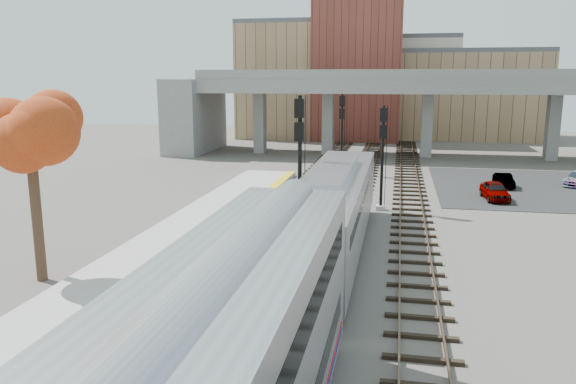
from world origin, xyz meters
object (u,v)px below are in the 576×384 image
at_px(signal_mast_mid, 382,160).
at_px(locomotive, 334,209).
at_px(signal_mast_near, 300,167).
at_px(car_b, 504,181).
at_px(car_a, 495,191).
at_px(tree, 29,128).
at_px(signal_mast_far, 342,134).

bearing_deg(signal_mast_mid, locomotive, -101.30).
xyz_separation_m(locomotive, signal_mast_near, (-2.10, 2.22, 1.68)).
relative_size(signal_mast_near, car_b, 2.35).
xyz_separation_m(locomotive, car_a, (9.92, 14.76, -1.58)).
height_order(signal_mast_mid, tree, tree).
bearing_deg(signal_mast_near, car_a, 46.19).
distance_m(signal_mast_mid, car_b, 13.84).
distance_m(tree, car_b, 35.41).
bearing_deg(car_b, signal_mast_near, -130.26).
bearing_deg(signal_mast_near, tree, -139.45).
relative_size(signal_mast_near, signal_mast_far, 1.07).
bearing_deg(car_b, tree, -134.66).
distance_m(signal_mast_near, car_a, 17.67).
distance_m(locomotive, signal_mast_mid, 10.27).
bearing_deg(signal_mast_near, locomotive, -46.62).
relative_size(signal_mast_mid, car_a, 1.79).
xyz_separation_m(signal_mast_mid, car_a, (7.92, 4.75, -2.69)).
distance_m(signal_mast_near, signal_mast_far, 21.95).
distance_m(locomotive, car_b, 22.89).
bearing_deg(car_b, car_a, -108.88).
bearing_deg(locomotive, car_b, 60.10).
relative_size(signal_mast_mid, tree, 0.78).
relative_size(locomotive, signal_mast_far, 2.64).
bearing_deg(car_a, locomotive, -129.33).
xyz_separation_m(tree, car_b, (23.31, 25.98, -6.00)).
relative_size(signal_mast_far, car_b, 2.20).
xyz_separation_m(signal_mast_mid, signal_mast_far, (-4.10, 14.16, 0.23)).
distance_m(car_a, car_b, 5.23).
bearing_deg(signal_mast_mid, car_b, 46.20).
bearing_deg(tree, locomotive, 27.42).
bearing_deg(car_a, signal_mast_far, 136.53).
xyz_separation_m(signal_mast_near, signal_mast_mid, (4.10, 7.78, -0.57)).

